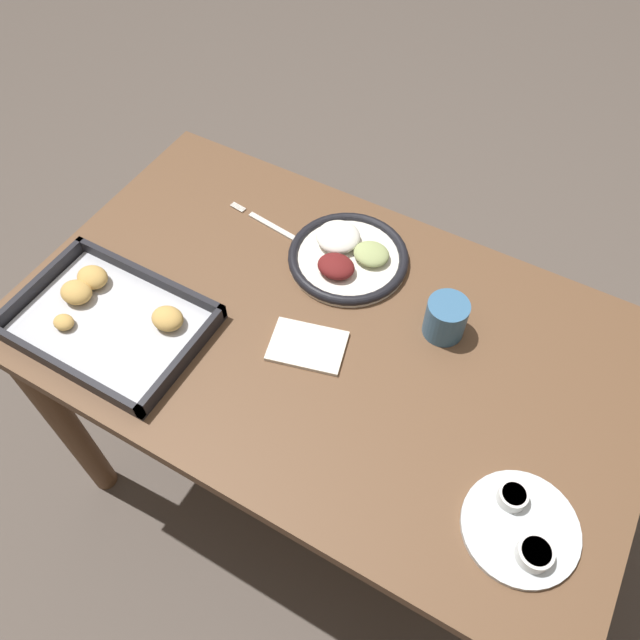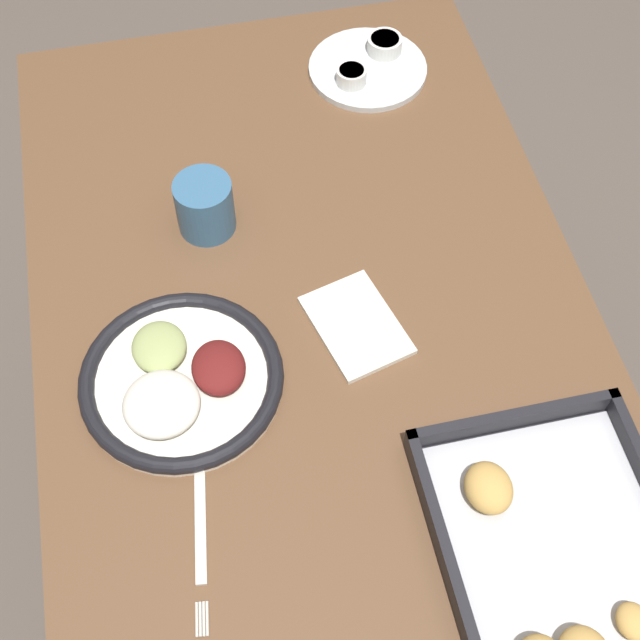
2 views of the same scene
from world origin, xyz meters
name	(u,v)px [view 2 (image 2 of 2)]	position (x,y,z in m)	size (l,w,h in m)	color
ground_plane	(318,528)	(0.00, 0.00, 0.00)	(8.00, 8.00, 0.00)	#564C44
dining_table	(318,372)	(0.00, 0.00, 0.61)	(1.17, 0.70, 0.73)	brown
dinner_plate	(181,380)	(0.05, -0.18, 0.75)	(0.24, 0.24, 0.04)	white
fork	(201,522)	(0.22, -0.18, 0.74)	(0.22, 0.04, 0.00)	silver
saucer_plate	(369,65)	(-0.43, 0.17, 0.74)	(0.18, 0.18, 0.03)	silver
baking_tray	(561,577)	(0.37, 0.18, 0.75)	(0.36, 0.25, 0.04)	black
drinking_cup	(205,206)	(-0.19, -0.11, 0.77)	(0.08, 0.08, 0.08)	#38668E
napkin	(356,325)	(0.02, 0.05, 0.74)	(0.16, 0.13, 0.01)	silver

